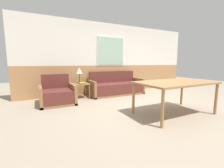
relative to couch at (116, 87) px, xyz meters
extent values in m
plane|color=gray|center=(0.17, -2.11, -0.27)|extent=(16.00, 16.00, 0.00)
cube|color=#AD7A4C|center=(0.17, 0.52, 0.28)|extent=(7.20, 0.06, 1.09)
cube|color=silver|center=(0.17, 0.52, 1.63)|extent=(7.20, 0.06, 1.61)
cube|color=white|center=(0.00, 0.48, 1.38)|extent=(1.20, 0.01, 1.13)
cube|color=#99BCA8|center=(0.00, 0.47, 1.38)|extent=(1.12, 0.02, 1.05)
cube|color=olive|center=(0.00, -0.02, -0.24)|extent=(2.06, 0.81, 0.06)
cube|color=#5B2823|center=(0.00, -0.04, -0.02)|extent=(1.90, 0.73, 0.38)
cube|color=#5B2823|center=(0.00, 0.33, 0.38)|extent=(1.90, 0.10, 0.42)
cube|color=olive|center=(-0.99, -0.02, 0.02)|extent=(0.08, 0.81, 0.58)
cube|color=olive|center=(0.99, -0.02, 0.02)|extent=(0.08, 0.81, 0.58)
cube|color=olive|center=(-2.17, -0.44, -0.24)|extent=(0.96, 0.86, 0.06)
cube|color=#5B2823|center=(-2.17, -0.46, -0.03)|extent=(0.80, 0.78, 0.36)
cube|color=#5B2823|center=(-2.17, -0.06, 0.37)|extent=(0.80, 0.10, 0.43)
cube|color=olive|center=(-2.61, -0.44, 0.01)|extent=(0.08, 0.86, 0.56)
cube|color=olive|center=(-1.73, -0.44, 0.01)|extent=(0.08, 0.86, 0.56)
cube|color=olive|center=(-1.36, -0.01, 0.22)|extent=(0.50, 0.50, 0.03)
cylinder|color=olive|center=(-1.57, -0.23, -0.03)|extent=(0.04, 0.04, 0.47)
cylinder|color=olive|center=(-1.14, -0.23, -0.03)|extent=(0.04, 0.04, 0.47)
cylinder|color=olive|center=(-1.57, 0.21, -0.03)|extent=(0.04, 0.04, 0.47)
cylinder|color=olive|center=(-1.14, 0.21, -0.03)|extent=(0.04, 0.04, 0.47)
cylinder|color=black|center=(-1.38, 0.08, 0.25)|extent=(0.14, 0.14, 0.02)
cylinder|color=black|center=(-1.38, 0.08, 0.41)|extent=(0.02, 0.02, 0.31)
cone|color=silver|center=(-1.38, 0.08, 0.66)|extent=(0.21, 0.21, 0.20)
cube|color=#2D7F3D|center=(-1.32, -0.09, 0.25)|extent=(0.24, 0.18, 0.02)
cube|color=gold|center=(-1.34, -0.10, 0.27)|extent=(0.23, 0.19, 0.03)
cube|color=#9E7042|center=(0.16, -2.54, 0.48)|extent=(1.78, 1.04, 0.04)
cylinder|color=#9E7042|center=(-0.67, -3.00, 0.10)|extent=(0.06, 0.06, 0.72)
cylinder|color=#9E7042|center=(0.99, -3.00, 0.10)|extent=(0.06, 0.06, 0.72)
cylinder|color=#9E7042|center=(-0.67, -2.08, 0.10)|extent=(0.06, 0.06, 0.72)
cylinder|color=#9E7042|center=(0.99, -2.08, 0.10)|extent=(0.06, 0.06, 0.72)
camera|label=1|loc=(-2.66, -4.93, 0.92)|focal=24.00mm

